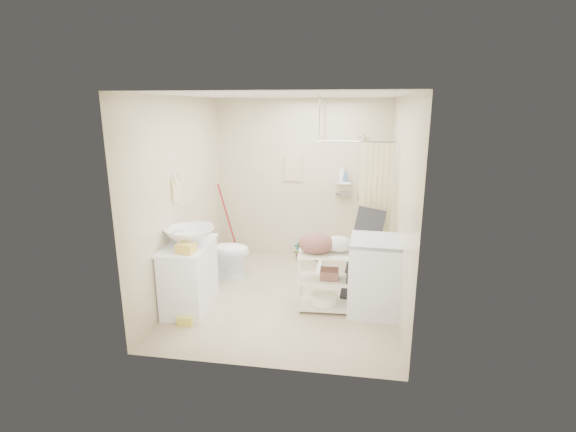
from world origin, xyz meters
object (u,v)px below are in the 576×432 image
toilet (224,251)px  washing_machine (376,275)px  laundry_rack (325,275)px  vanity (190,276)px

toilet → washing_machine: bearing=-113.6°
washing_machine → laundry_rack: bearing=-172.6°
vanity → toilet: 1.03m
vanity → toilet: bearing=79.3°
toilet → washing_machine: (2.18, -0.77, 0.07)m
laundry_rack → toilet: bearing=149.1°
vanity → washing_machine: 2.31m
vanity → washing_machine: washing_machine is taller
toilet → laundry_rack: laundry_rack is taller
toilet → laundry_rack: bearing=-122.0°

